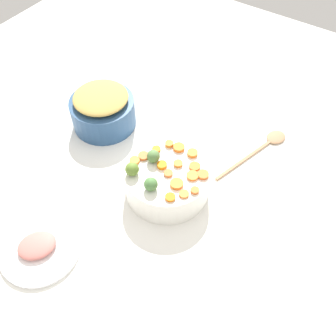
{
  "coord_description": "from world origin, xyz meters",
  "views": [
    {
      "loc": [
        -0.55,
        -0.39,
        1.0
      ],
      "look_at": [
        0.02,
        -0.0,
        0.13
      ],
      "focal_mm": 40.28,
      "sensor_mm": 36.0,
      "label": 1
    }
  ],
  "objects_px": {
    "serving_bowl_carrots": "(168,180)",
    "wooden_spoon": "(267,143)",
    "ham_plate": "(40,249)",
    "metal_pot": "(103,113)"
  },
  "relations": [
    {
      "from": "serving_bowl_carrots",
      "to": "metal_pot",
      "type": "distance_m",
      "value": 0.38
    },
    {
      "from": "wooden_spoon",
      "to": "ham_plate",
      "type": "xyz_separation_m",
      "value": [
        -0.73,
        0.36,
        0.0
      ]
    },
    {
      "from": "wooden_spoon",
      "to": "ham_plate",
      "type": "relative_size",
      "value": 1.43
    },
    {
      "from": "serving_bowl_carrots",
      "to": "metal_pot",
      "type": "height_order",
      "value": "metal_pot"
    },
    {
      "from": "ham_plate",
      "to": "metal_pot",
      "type": "bearing_deg",
      "value": 19.53
    },
    {
      "from": "serving_bowl_carrots",
      "to": "metal_pot",
      "type": "xyz_separation_m",
      "value": [
        0.12,
        0.36,
        0.0
      ]
    },
    {
      "from": "serving_bowl_carrots",
      "to": "wooden_spoon",
      "type": "xyz_separation_m",
      "value": [
        0.36,
        -0.18,
        -0.05
      ]
    },
    {
      "from": "metal_pot",
      "to": "ham_plate",
      "type": "relative_size",
      "value": 1.0
    },
    {
      "from": "serving_bowl_carrots",
      "to": "wooden_spoon",
      "type": "relative_size",
      "value": 0.81
    },
    {
      "from": "ham_plate",
      "to": "serving_bowl_carrots",
      "type": "bearing_deg",
      "value": -26.04
    }
  ]
}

